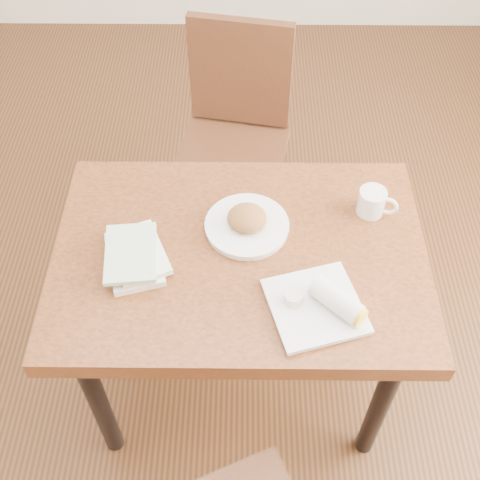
{
  "coord_description": "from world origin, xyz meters",
  "views": [
    {
      "loc": [
        0.01,
        -1.09,
        2.1
      ],
      "look_at": [
        0.0,
        0.0,
        0.8
      ],
      "focal_mm": 45.0,
      "sensor_mm": 36.0,
      "label": 1
    }
  ],
  "objects_px": {
    "coffee_mug": "(373,202)",
    "table": "(240,271)",
    "plate_burrito": "(322,305)",
    "book_stack": "(135,256)",
    "plate_scone": "(247,223)",
    "chair_far": "(235,127)"
  },
  "relations": [
    {
      "from": "chair_far",
      "to": "plate_scone",
      "type": "bearing_deg",
      "value": -86.24
    },
    {
      "from": "table",
      "to": "chair_far",
      "type": "height_order",
      "value": "chair_far"
    },
    {
      "from": "chair_far",
      "to": "book_stack",
      "type": "distance_m",
      "value": 0.91
    },
    {
      "from": "plate_burrito",
      "to": "book_stack",
      "type": "bearing_deg",
      "value": 163.14
    },
    {
      "from": "chair_far",
      "to": "book_stack",
      "type": "bearing_deg",
      "value": -107.69
    },
    {
      "from": "plate_scone",
      "to": "plate_burrito",
      "type": "xyz_separation_m",
      "value": [
        0.2,
        -0.28,
        -0.0
      ]
    },
    {
      "from": "table",
      "to": "plate_scone",
      "type": "xyz_separation_m",
      "value": [
        0.02,
        0.09,
        0.12
      ]
    },
    {
      "from": "chair_far",
      "to": "plate_scone",
      "type": "distance_m",
      "value": 0.75
    },
    {
      "from": "table",
      "to": "book_stack",
      "type": "bearing_deg",
      "value": -171.69
    },
    {
      "from": "chair_far",
      "to": "plate_burrito",
      "type": "bearing_deg",
      "value": -76.16
    },
    {
      "from": "chair_far",
      "to": "plate_scone",
      "type": "xyz_separation_m",
      "value": [
        0.05,
        -0.71,
        0.23
      ]
    },
    {
      "from": "chair_far",
      "to": "coffee_mug",
      "type": "bearing_deg",
      "value": -56.47
    },
    {
      "from": "table",
      "to": "book_stack",
      "type": "distance_m",
      "value": 0.32
    },
    {
      "from": "table",
      "to": "plate_scone",
      "type": "distance_m",
      "value": 0.15
    },
    {
      "from": "coffee_mug",
      "to": "book_stack",
      "type": "height_order",
      "value": "coffee_mug"
    },
    {
      "from": "chair_far",
      "to": "plate_burrito",
      "type": "xyz_separation_m",
      "value": [
        0.25,
        -1.0,
        0.23
      ]
    },
    {
      "from": "coffee_mug",
      "to": "table",
      "type": "bearing_deg",
      "value": -158.2
    },
    {
      "from": "chair_far",
      "to": "table",
      "type": "bearing_deg",
      "value": -88.06
    },
    {
      "from": "coffee_mug",
      "to": "plate_burrito",
      "type": "relative_size",
      "value": 0.41
    },
    {
      "from": "chair_far",
      "to": "book_stack",
      "type": "height_order",
      "value": "chair_far"
    },
    {
      "from": "coffee_mug",
      "to": "book_stack",
      "type": "relative_size",
      "value": 0.48
    },
    {
      "from": "plate_burrito",
      "to": "book_stack",
      "type": "xyz_separation_m",
      "value": [
        -0.51,
        0.16,
        0.0
      ]
    }
  ]
}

